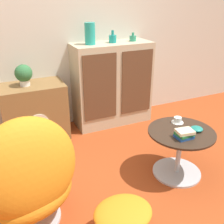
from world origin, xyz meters
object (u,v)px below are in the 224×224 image
at_px(vase_inner_right, 133,38).
at_px(teacup, 178,121).
at_px(coffee_table, 179,149).
at_px(vase_inner_left, 113,38).
at_px(book_stack, 184,134).
at_px(egg_chair, 27,181).
at_px(sideboard, 112,84).
at_px(ottoman, 123,216).
at_px(potted_plant, 24,74).
at_px(tv_console, 35,112).
at_px(bowl, 197,129).
at_px(vase_leftmost, 90,34).

xyz_separation_m(vase_inner_right, teacup, (-0.11, -1.11, -0.58)).
distance_m(coffee_table, teacup, 0.26).
xyz_separation_m(vase_inner_left, book_stack, (0.03, -1.36, -0.58)).
relative_size(egg_chair, book_stack, 5.87).
relative_size(sideboard, ottoman, 2.53).
bearing_deg(vase_inner_right, potted_plant, -178.92).
distance_m(tv_console, potted_plant, 0.45).
height_order(teacup, bowl, teacup).
distance_m(potted_plant, bowl, 1.82).
bearing_deg(coffee_table, sideboard, 94.37).
relative_size(vase_inner_left, teacup, 1.24).
bearing_deg(vase_leftmost, vase_inner_left, 0.00).
bearing_deg(egg_chair, book_stack, -1.85).
xyz_separation_m(sideboard, book_stack, (0.04, -1.35, -0.02)).
bearing_deg(bowl, potted_plant, 134.46).
xyz_separation_m(sideboard, vase_leftmost, (-0.27, 0.00, 0.63)).
relative_size(egg_chair, potted_plant, 3.93).
distance_m(vase_leftmost, teacup, 1.36).
bearing_deg(egg_chair, potted_plant, 81.30).
distance_m(sideboard, bowl, 1.32).
distance_m(egg_chair, book_stack, 1.28).
height_order(tv_console, coffee_table, tv_console).
height_order(coffee_table, book_stack, book_stack).
xyz_separation_m(ottoman, bowl, (0.91, 0.38, 0.27)).
xyz_separation_m(tv_console, vase_inner_left, (0.98, 0.03, 0.74)).
height_order(ottoman, vase_inner_left, vase_inner_left).
bearing_deg(egg_chair, vase_inner_right, 41.13).
relative_size(potted_plant, bowl, 2.08).
xyz_separation_m(egg_chair, vase_inner_right, (1.51, 1.31, 0.65)).
bearing_deg(vase_inner_left, egg_chair, -133.28).
bearing_deg(tv_console, egg_chair, -101.26).
xyz_separation_m(coffee_table, vase_inner_right, (0.18, 1.25, 0.78)).
height_order(egg_chair, coffee_table, egg_chair).
xyz_separation_m(ottoman, vase_inner_left, (0.70, 1.68, 0.87)).
bearing_deg(ottoman, book_stack, 24.07).
height_order(ottoman, teacup, teacup).
distance_m(ottoman, vase_leftmost, 1.97).
bearing_deg(book_stack, bowl, 16.81).
height_order(vase_inner_right, book_stack, vase_inner_right).
bearing_deg(potted_plant, vase_inner_left, 1.36).
bearing_deg(coffee_table, vase_inner_left, 94.06).
xyz_separation_m(egg_chair, teacup, (1.39, 0.21, 0.07)).
relative_size(tv_console, potted_plant, 3.03).
bearing_deg(vase_inner_right, vase_inner_left, 180.00).
relative_size(egg_chair, vase_leftmost, 3.77).
height_order(sideboard, teacup, sideboard).
height_order(egg_chair, book_stack, egg_chair).
bearing_deg(vase_leftmost, ottoman, -103.96).
xyz_separation_m(tv_console, book_stack, (1.02, -1.33, 0.16)).
height_order(book_stack, bowl, book_stack).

